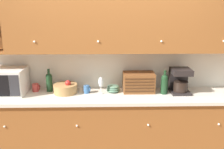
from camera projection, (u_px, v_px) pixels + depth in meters
name	position (u px, v px, depth m)	size (l,w,h in m)	color
ground_plane	(112.00, 146.00, 3.73)	(24.00, 24.00, 0.00)	#896647
wall_back	(112.00, 61.00, 3.42)	(5.84, 0.06, 2.60)	silver
counter_unit	(112.00, 127.00, 3.33)	(3.46, 0.61, 0.93)	#935628
backsplash_panel	(112.00, 69.00, 3.41)	(3.44, 0.01, 0.54)	silver
upper_cabinets	(126.00, 18.00, 3.07)	(3.44, 0.37, 0.85)	#935628
microwave	(4.00, 81.00, 3.19)	(0.54, 0.38, 0.33)	silver
mug_blue_second	(36.00, 88.00, 3.32)	(0.10, 0.09, 0.10)	#B73D38
second_wine_bottle	(49.00, 81.00, 3.30)	(0.08, 0.08, 0.30)	#19381E
fruit_basket	(66.00, 88.00, 3.24)	(0.31, 0.31, 0.18)	#A87F4C
mug	(87.00, 89.00, 3.25)	(0.09, 0.08, 0.10)	#38669E
wine_glass	(101.00, 83.00, 3.18)	(0.06, 0.06, 0.23)	silver
bowl_stack_on_counter	(113.00, 88.00, 3.30)	(0.18, 0.18, 0.09)	slate
bread_box	(139.00, 82.00, 3.29)	(0.41, 0.27, 0.26)	brown
wine_bottle	(164.00, 83.00, 3.20)	(0.09, 0.09, 0.31)	#19381E
coffee_maker	(180.00, 80.00, 3.25)	(0.24, 0.26, 0.32)	black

